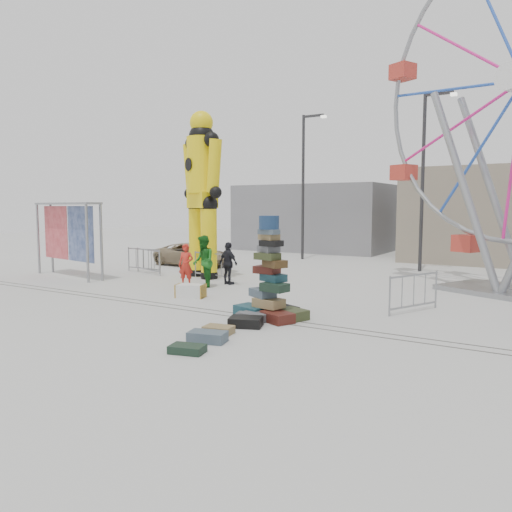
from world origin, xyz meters
The scene contains 24 objects.
ground centered at (0.00, 0.00, 0.00)m, with size 90.00×90.00×0.00m, color #9E9E99.
track_line_near centered at (0.00, 0.60, 0.00)m, with size 40.00×0.04×0.01m, color #47443F.
track_line_far centered at (0.00, 1.00, 0.00)m, with size 40.00×0.04×0.01m, color #47443F.
building_left centered at (-6.00, 22.00, 2.20)m, with size 10.00×8.00×4.40m, color gray.
lamp_post_right centered at (3.09, 13.00, 4.48)m, with size 1.41×0.25×8.00m.
lamp_post_left centered at (-3.91, 15.00, 4.48)m, with size 1.41×0.25×8.00m.
suitcase_tower centered at (1.96, 1.03, 0.76)m, with size 2.09×1.74×2.73m.
crash_test_dummy centered at (-4.29, 6.20, 3.73)m, with size 2.75×1.55×7.07m.
banner_scaffold centered at (-9.18, 3.31, 2.35)m, with size 4.39×1.45×3.13m.
steamer_trunk centered at (-1.75, 2.26, 0.21)m, with size 0.92×0.53×0.43m, color silver.
row_case_0 centered at (1.59, 1.64, 0.10)m, with size 0.82×0.45×0.21m, color #353E1F.
row_case_1 centered at (1.56, 0.71, 0.09)m, with size 0.66×0.55×0.18m, color #5B5C63.
row_case_2 centered at (1.96, -0.16, 0.12)m, with size 0.80×0.59×0.25m, color black.
row_case_3 centered at (1.79, -1.08, 0.09)m, with size 0.67×0.45×0.19m, color olive.
row_case_4 centered at (2.00, -1.78, 0.12)m, with size 0.83×0.47×0.24m, color #495A68.
row_case_5 centered at (2.16, -2.65, 0.08)m, with size 0.71×0.45×0.16m, color #1A2E21.
barricade_dummy_a centered at (-7.54, 6.05, 0.55)m, with size 2.00×0.10×1.10m, color gray, non-canonical shape.
barricade_dummy_b centered at (-7.03, 5.83, 0.55)m, with size 2.00×0.10×1.10m, color gray, non-canonical shape.
barricade_dummy_c centered at (-3.62, 5.97, 0.55)m, with size 2.00×0.10×1.10m, color gray, non-canonical shape.
barricade_wheel_front centered at (5.04, 3.79, 0.55)m, with size 2.00×0.10×1.10m, color gray, non-canonical shape.
pedestrian_red centered at (-3.40, 4.02, 0.79)m, with size 0.58×0.38×1.59m, color red.
pedestrian_green centered at (-2.64, 4.09, 0.96)m, with size 0.93×0.73×1.92m, color #18611A.
pedestrian_black centered at (-2.25, 5.15, 0.81)m, with size 0.95×0.40×1.63m, color black.
parked_suv centered at (-7.29, 9.15, 0.57)m, with size 1.88×4.07×1.13m, color #8D7A5A.
Camera 1 is at (8.53, -10.33, 2.96)m, focal length 35.00 mm.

